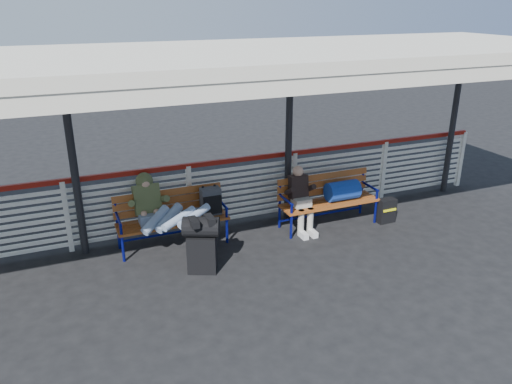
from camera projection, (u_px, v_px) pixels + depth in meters
name	position (u px, v px, depth m)	size (l,w,h in m)	color
ground	(227.00, 283.00, 7.18)	(60.00, 60.00, 0.00)	black
fence	(190.00, 196.00, 8.58)	(12.08, 0.08, 1.24)	silver
canopy	(201.00, 60.00, 6.82)	(12.60, 3.60, 3.16)	silver
luggage_stack	(202.00, 242.00, 7.33)	(0.61, 0.49, 0.88)	black
bench_left	(183.00, 210.00, 8.18)	(1.80, 0.56, 0.93)	#AC5921
bench_right	(335.00, 193.00, 8.87)	(1.80, 0.56, 0.92)	#AC5921
traveler_man	(167.00, 213.00, 7.71)	(0.94, 1.64, 0.77)	#8698B4
companion_person	(301.00, 199.00, 8.62)	(0.32, 0.66, 1.15)	#ACAA9C
suitcase_side	(386.00, 210.00, 9.07)	(0.33, 0.21, 0.45)	black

